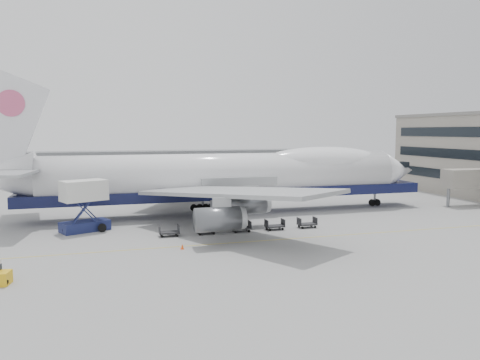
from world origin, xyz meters
name	(u,v)px	position (x,y,z in m)	size (l,w,h in m)	color
ground	(251,230)	(0.00, 0.00, 0.00)	(260.00, 260.00, 0.00)	gray
apron_line	(268,240)	(0.00, -6.00, 0.01)	(60.00, 0.15, 0.01)	gold
hangar	(133,164)	(-10.00, 70.00, 3.50)	(110.00, 8.00, 7.00)	slate
airliner	(231,176)	(0.64, 12.00, 5.62)	(67.00, 55.30, 19.98)	white
catering_truck	(84,203)	(-19.75, 4.95, 3.46)	(6.21, 5.33, 6.23)	navy
traffic_cone	(182,247)	(-9.79, -7.20, 0.26)	(0.38, 0.38, 0.55)	#FF4B0D
dolly_0	(169,232)	(-10.29, -0.87, 0.53)	(2.30, 1.35, 1.30)	#2D2D30
dolly_1	(206,230)	(-5.93, -0.87, 0.53)	(2.30, 1.35, 1.30)	#2D2D30
dolly_2	(241,227)	(-1.58, -0.87, 0.53)	(2.30, 1.35, 1.30)	#2D2D30
dolly_3	(275,225)	(2.78, -0.87, 0.53)	(2.30, 1.35, 1.30)	#2D2D30
dolly_4	(307,224)	(7.13, -0.87, 0.53)	(2.30, 1.35, 1.30)	#2D2D30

